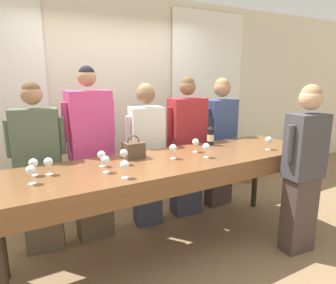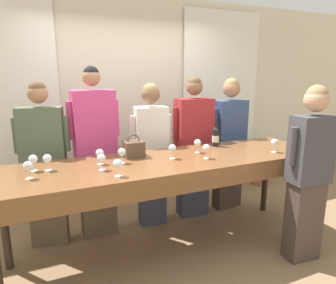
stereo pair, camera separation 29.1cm
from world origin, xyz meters
name	(u,v)px [view 1 (the left image)]	position (x,y,z in m)	size (l,w,h in m)	color
ground_plane	(172,250)	(0.00, 0.00, 0.00)	(18.00, 18.00, 0.00)	#846647
wall_back	(115,102)	(0.00, 1.53, 1.40)	(12.00, 0.06, 2.80)	beige
curtain_panel_right	(208,101)	(1.52, 1.46, 1.34)	(1.31, 0.03, 2.69)	white
tasting_bar	(174,168)	(0.00, -0.02, 0.90)	(3.16, 0.85, 0.98)	brown
wine_bottle	(211,135)	(0.67, 0.28, 1.09)	(0.08, 0.08, 0.31)	black
handbag	(133,150)	(-0.31, 0.22, 1.06)	(0.19, 0.16, 0.23)	brown
wine_glass_front_left	(196,142)	(0.34, 0.11, 1.08)	(0.07, 0.07, 0.14)	white
wine_glass_front_mid	(206,147)	(0.31, -0.12, 1.08)	(0.07, 0.07, 0.14)	white
wine_glass_front_right	(124,154)	(-0.47, 0.06, 1.08)	(0.07, 0.07, 0.14)	white
wine_glass_center_left	(101,155)	(-0.66, 0.11, 1.08)	(0.07, 0.07, 0.14)	white
wine_glass_center_mid	(105,161)	(-0.68, -0.07, 1.08)	(0.07, 0.07, 0.14)	white
wine_glass_center_right	(125,166)	(-0.60, -0.28, 1.08)	(0.07, 0.07, 0.14)	white
wine_glass_back_left	(33,163)	(-1.21, 0.14, 1.08)	(0.07, 0.07, 0.14)	white
wine_glass_back_mid	(269,140)	(1.08, -0.20, 1.08)	(0.07, 0.07, 0.14)	white
wine_glass_back_right	(173,148)	(0.01, 0.01, 1.08)	(0.07, 0.07, 0.14)	white
wine_glass_near_host	(48,162)	(-1.10, 0.11, 1.08)	(0.07, 0.07, 0.14)	white
wine_glass_by_bottle	(31,171)	(-1.24, -0.05, 1.08)	(0.07, 0.07, 0.14)	white
guest_olive_jacket	(39,168)	(-1.12, 0.66, 0.88)	(0.54, 0.29, 1.71)	brown
guest_pink_top	(91,155)	(-0.60, 0.66, 0.94)	(0.55, 0.27, 1.85)	brown
guest_cream_sweater	(147,154)	(0.04, 0.66, 0.87)	(0.48, 0.31, 1.68)	#383D51
guest_striped_shirt	(187,147)	(0.60, 0.66, 0.88)	(0.54, 0.31, 1.74)	#383D51
guest_navy_coat	(220,140)	(1.13, 0.66, 0.90)	(0.55, 0.24, 1.72)	#473833
host_pouring	(304,167)	(1.12, -0.62, 0.89)	(0.48, 0.26, 1.68)	#473833
potted_plant	(247,159)	(2.13, 1.15, 0.38)	(0.34, 0.34, 0.74)	#935B3D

